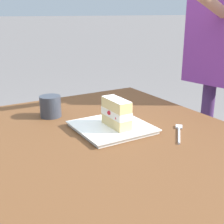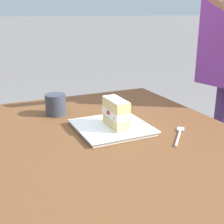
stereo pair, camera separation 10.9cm
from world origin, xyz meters
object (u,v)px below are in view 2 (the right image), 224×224
Objects in this scene: cake_slice at (116,113)px; coffee_cup at (56,104)px; patio_table at (111,171)px; dessert_plate at (112,127)px; dessert_fork at (179,135)px.

cake_slice reaches higher than coffee_cup.
patio_table is 0.20m from cake_slice.
dessert_plate reaches higher than dessert_fork.
dessert_plate reaches higher than patio_table.
cake_slice is at bearing 147.46° from patio_table.
dessert_plate is 1.87× the size of dessert_fork.
cake_slice is 0.23m from dessert_fork.
dessert_fork is at bearing 51.99° from cake_slice.
cake_slice is (0.02, 0.01, 0.06)m from dessert_plate.
cake_slice reaches higher than dessert_plate.
coffee_cup reaches higher than patio_table.
dessert_fork is (0.03, 0.24, 0.10)m from patio_table.
dessert_plate is (-0.12, 0.06, 0.10)m from patio_table.
cake_slice is at bearing -128.01° from dessert_fork.
patio_table is 0.26m from dessert_fork.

